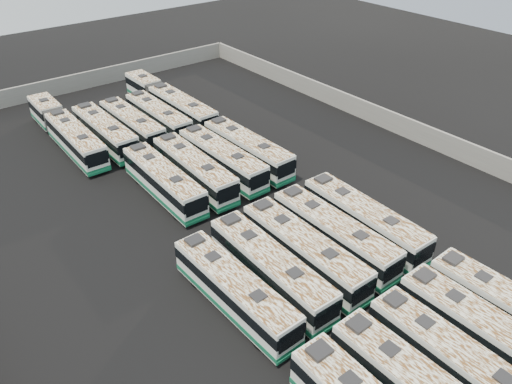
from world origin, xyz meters
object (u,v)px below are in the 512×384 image
bus_front_right (487,336)px  bus_back_center (132,125)px  bus_midfront_left (270,269)px  bus_midfront_center (304,251)px  bus_midback_center (194,170)px  bus_back_far_left (66,130)px  bus_back_right (158,117)px  bus_back_far_right (169,101)px  bus_midfront_right (334,234)px  bus_midfront_far_left (235,291)px  bus_midback_left (164,181)px  bus_front_center (457,364)px  bus_midfront_far_right (364,220)px  bus_back_left (105,132)px  bus_midback_far_right (248,150)px  bus_midback_right (222,159)px

bus_front_right → bus_back_center: size_ratio=1.02×
bus_midfront_left → bus_back_center: 26.98m
bus_midfront_center → bus_midback_center: (0.04, 14.58, -0.01)m
bus_front_right → bus_back_far_left: (-9.25, 42.08, 0.00)m
bus_back_right → bus_back_far_right: 4.41m
bus_midfront_right → bus_midback_center: 14.82m
bus_midfront_far_left → bus_back_far_right: bus_back_far_right is taller
bus_midback_left → bus_back_center: size_ratio=1.02×
bus_midback_left → bus_midfront_center: bearing=-77.1°
bus_front_center → bus_back_far_right: bearing=82.0°
bus_back_right → bus_back_far_right: bearing=44.9°
bus_front_center → bus_midfront_far_left: bearing=117.3°
bus_midfront_far_right → bus_back_far_right: (0.07, 30.06, -0.01)m
bus_midfront_far_left → bus_midfront_right: size_ratio=0.97×
bus_midfront_far_right → bus_back_left: (-9.23, 26.99, -0.02)m
bus_midfront_left → bus_back_far_left: (-3.05, 29.82, -0.02)m
bus_midback_center → bus_back_far_left: bearing=113.4°
bus_midback_far_right → bus_midback_right: bearing=179.6°
bus_front_right → bus_midfront_center: size_ratio=0.98×
bus_midfront_far_right → bus_midback_far_right: size_ratio=1.00×
bus_back_right → bus_midback_right: bearing=-90.1°
bus_midfront_left → bus_midback_far_right: bearing=58.9°
bus_midback_center → bus_midback_right: 3.10m
bus_midfront_far_right → bus_back_center: bearing=104.3°
bus_front_center → bus_midfront_center: size_ratio=0.96×
bus_back_far_left → bus_back_center: (6.10, -3.01, -0.04)m
bus_midfront_far_left → bus_front_center: bearing=-64.1°
bus_midfront_right → bus_midback_far_right: 14.89m
bus_midback_left → bus_back_center: (3.09, 12.25, -0.04)m
bus_midback_right → bus_back_far_left: 17.83m
bus_midfront_left → bus_back_right: bearing=78.2°
bus_midfront_far_left → bus_midback_far_right: (12.33, 14.78, 0.06)m
bus_front_right → bus_midfront_far_left: 15.27m
bus_midback_left → bus_midback_far_right: bearing=1.3°
bus_midfront_left → bus_back_far_left: bearing=97.0°
bus_midfront_far_left → bus_midfront_far_right: (12.33, -0.01, 0.07)m
bus_midfront_center → bus_midback_center: size_ratio=1.00×
bus_back_left → bus_back_right: bus_back_left is taller
bus_midback_left → bus_back_far_right: size_ratio=0.64×
bus_midback_center → bus_back_far_left: bus_midback_center is taller
bus_back_right → bus_midback_center: bearing=-104.3°
bus_front_center → bus_midback_center: size_ratio=0.96×
bus_midback_left → bus_back_far_left: bus_back_far_left is taller
bus_front_center → bus_midfront_center: bearing=90.5°
bus_midback_center → bus_midback_far_right: (6.13, 0.08, 0.01)m
bus_midback_right → bus_back_center: (-3.15, 12.23, -0.05)m
bus_front_center → bus_back_center: size_ratio=1.00×
bus_back_left → bus_back_far_right: bus_back_far_right is taller
bus_midfront_far_left → bus_back_left: size_ratio=0.97×
bus_front_center → bus_midfront_right: size_ratio=0.97×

